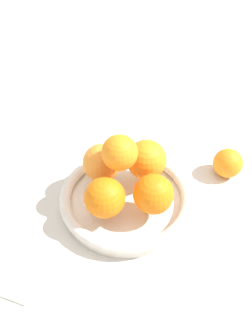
# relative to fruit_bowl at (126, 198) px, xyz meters

# --- Properties ---
(ground_plane) EXTENTS (4.00, 4.00, 0.00)m
(ground_plane) POSITION_rel_fruit_bowl_xyz_m (0.00, 0.00, -0.02)
(ground_plane) COLOR beige
(fruit_bowl) EXTENTS (0.27, 0.27, 0.04)m
(fruit_bowl) POSITION_rel_fruit_bowl_xyz_m (0.00, 0.00, 0.00)
(fruit_bowl) COLOR silver
(fruit_bowl) RESTS_ON ground_plane
(orange_pile) EXTENTS (0.20, 0.20, 0.13)m
(orange_pile) POSITION_rel_fruit_bowl_xyz_m (-0.00, -0.00, 0.06)
(orange_pile) COLOR orange
(orange_pile) RESTS_ON fruit_bowl
(stray_orange) EXTENTS (0.06, 0.06, 0.06)m
(stray_orange) POSITION_rel_fruit_bowl_xyz_m (-0.19, 0.15, 0.01)
(stray_orange) COLOR orange
(stray_orange) RESTS_ON ground_plane
(napkin_folded) EXTENTS (0.13, 0.13, 0.01)m
(napkin_folded) POSITION_rel_fruit_bowl_xyz_m (0.22, -0.10, -0.01)
(napkin_folded) COLOR silver
(napkin_folded) RESTS_ON ground_plane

